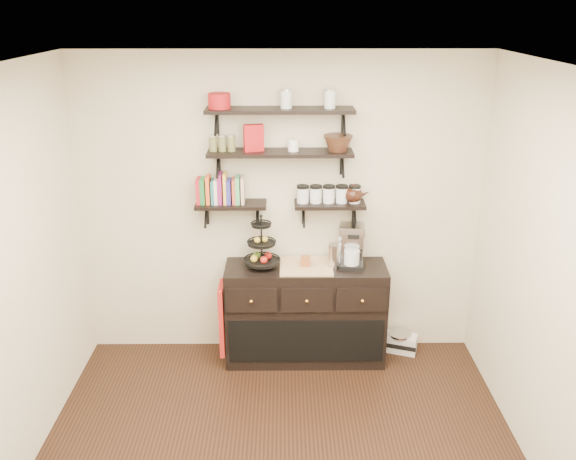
{
  "coord_description": "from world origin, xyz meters",
  "views": [
    {
      "loc": [
        0.03,
        -3.3,
        3.05
      ],
      "look_at": [
        0.06,
        1.15,
        1.38
      ],
      "focal_mm": 38.0,
      "sensor_mm": 36.0,
      "label": 1
    }
  ],
  "objects_px": {
    "sideboard": "(305,313)",
    "fruit_stand": "(262,250)",
    "coffee_maker": "(351,246)",
    "radio": "(399,342)"
  },
  "relations": [
    {
      "from": "sideboard",
      "to": "fruit_stand",
      "type": "xyz_separation_m",
      "value": [
        -0.38,
        0.0,
        0.61
      ]
    },
    {
      "from": "radio",
      "to": "sideboard",
      "type": "bearing_deg",
      "value": -154.7
    },
    {
      "from": "sideboard",
      "to": "radio",
      "type": "xyz_separation_m",
      "value": [
        0.88,
        0.1,
        -0.36
      ]
    },
    {
      "from": "sideboard",
      "to": "fruit_stand",
      "type": "relative_size",
      "value": 3.05
    },
    {
      "from": "sideboard",
      "to": "coffee_maker",
      "type": "height_order",
      "value": "coffee_maker"
    },
    {
      "from": "sideboard",
      "to": "radio",
      "type": "height_order",
      "value": "sideboard"
    },
    {
      "from": "fruit_stand",
      "to": "radio",
      "type": "height_order",
      "value": "fruit_stand"
    },
    {
      "from": "coffee_maker",
      "to": "radio",
      "type": "bearing_deg",
      "value": 14.02
    },
    {
      "from": "radio",
      "to": "coffee_maker",
      "type": "bearing_deg",
      "value": -152.77
    },
    {
      "from": "sideboard",
      "to": "coffee_maker",
      "type": "relative_size",
      "value": 3.61
    }
  ]
}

